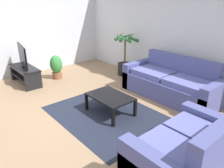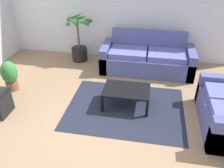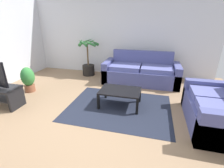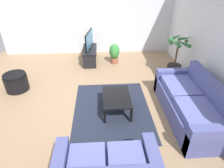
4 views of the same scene
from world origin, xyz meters
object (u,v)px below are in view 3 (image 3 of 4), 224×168
(couch_main, at_px, (141,73))
(coffee_table, at_px, (120,92))
(couch_loveseat, at_px, (218,111))
(potted_palm, at_px, (88,61))
(potted_plant_small, at_px, (28,79))

(couch_main, relative_size, coffee_table, 2.50)
(couch_main, relative_size, couch_loveseat, 1.47)
(couch_main, height_order, couch_loveseat, same)
(couch_loveseat, bearing_deg, couch_main, 129.72)
(potted_palm, bearing_deg, couch_loveseat, -32.38)
(potted_palm, distance_m, potted_plant_small, 1.94)
(coffee_table, distance_m, potted_plant_small, 2.48)
(couch_loveseat, distance_m, potted_palm, 3.90)
(couch_main, distance_m, potted_plant_small, 3.11)
(coffee_table, bearing_deg, potted_palm, 129.16)
(coffee_table, xyz_separation_m, potted_plant_small, (-2.47, 0.14, 0.03))
(couch_main, xyz_separation_m, potted_plant_small, (-2.78, -1.40, 0.05))
(potted_plant_small, bearing_deg, potted_palm, 58.83)
(potted_palm, bearing_deg, couch_main, -8.42)
(couch_loveseat, relative_size, potted_palm, 1.19)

